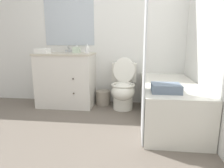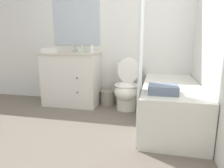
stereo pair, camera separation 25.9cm
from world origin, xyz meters
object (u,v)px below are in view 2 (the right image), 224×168
wastebasket (108,97)px  soap_dispenser (92,49)px  hand_towel_folded (49,51)px  sink_faucet (76,50)px  vanity_cabinet (72,78)px  tissue_box (82,50)px  bathtub (170,104)px  bath_towel_folded (163,89)px  toilet (127,88)px

wastebasket → soap_dispenser: 0.87m
hand_towel_folded → sink_faucet: bearing=46.4°
vanity_cabinet → tissue_box: 0.52m
bathtub → wastebasket: bearing=148.1°
bathtub → wastebasket: bathtub is taller
bathtub → bath_towel_folded: (-0.12, -0.50, 0.31)m
hand_towel_folded → bath_towel_folded: 2.04m
toilet → wastebasket: bearing=156.0°
vanity_cabinet → bath_towel_folded: (1.48, -1.02, 0.13)m
vanity_cabinet → soap_dispenser: size_ratio=6.43×
sink_faucet → toilet: 1.15m
bathtub → sink_faucet: bearing=155.7°
vanity_cabinet → hand_towel_folded: bearing=-156.9°
sink_faucet → bath_towel_folded: size_ratio=0.46×
tissue_box → vanity_cabinet: bearing=-153.5°
toilet → hand_towel_folded: hand_towel_folded is taller
vanity_cabinet → sink_faucet: 0.51m
bathtub → tissue_box: size_ratio=12.98×
vanity_cabinet → soap_dispenser: soap_dispenser is taller
vanity_cabinet → toilet: (0.96, -0.06, -0.11)m
tissue_box → soap_dispenser: bearing=-27.3°
soap_dispenser → bathtub: bearing=-22.1°
tissue_box → hand_towel_folded: tissue_box is taller
tissue_box → toilet: bearing=-10.1°
toilet → tissue_box: 1.00m
hand_towel_folded → bathtub: bearing=-11.3°
sink_faucet → hand_towel_folded: 0.47m
sink_faucet → tissue_box: 0.20m
vanity_cabinet → bathtub: vanity_cabinet is taller
sink_faucet → bathtub: size_ratio=0.09×
toilet → bath_towel_folded: bearing=-61.5°
toilet → bath_towel_folded: (0.52, -0.96, 0.24)m
hand_towel_folded → toilet: bearing=3.5°
vanity_cabinet → hand_towel_folded: (-0.32, -0.14, 0.47)m
sink_faucet → tissue_box: bearing=-35.2°
wastebasket → tissue_box: (-0.44, -0.02, 0.82)m
bathtub → hand_towel_folded: 2.07m
bathtub → vanity_cabinet: bearing=161.9°
soap_dispenser → hand_towel_folded: soap_dispenser is taller
bathtub → wastebasket: 1.18m
wastebasket → bath_towel_folded: 1.49m
bath_towel_folded → soap_dispenser: bearing=138.2°
vanity_cabinet → tissue_box: bearing=26.5°
sink_faucet → wastebasket: (0.61, -0.10, -0.80)m
toilet → bathtub: size_ratio=0.52×
bathtub → soap_dispenser: (-1.23, 0.50, 0.68)m
toilet → soap_dispenser: size_ratio=5.68×
hand_towel_folded → bath_towel_folded: bearing=-26.1°
vanity_cabinet → wastebasket: 0.70m
bath_towel_folded → wastebasket: bearing=128.1°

